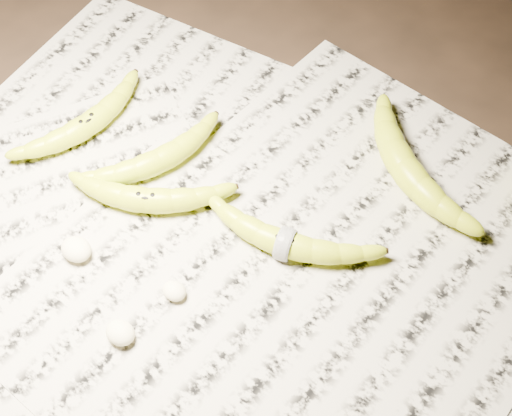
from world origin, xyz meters
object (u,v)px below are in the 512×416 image
Objects in this scene: banana_left_b at (159,159)px; banana_center at (147,198)px; banana_taped at (285,242)px; banana_left_a at (87,123)px; banana_upper_a at (405,166)px.

banana_center is (0.03, -0.06, -0.00)m from banana_left_b.
banana_left_a is at bearing 165.15° from banana_taped.
banana_left_b is 0.21m from banana_taped.
banana_left_a is 0.95× the size of banana_taped.
banana_upper_a is at bearing -55.26° from banana_left_a.
banana_left_b is at bearing -115.29° from banana_upper_a.
banana_upper_a is (0.06, 0.18, 0.00)m from banana_taped.
banana_center is at bearing -130.67° from banana_left_b.
banana_upper_a is at bearing 56.89° from banana_taped.
banana_taped is at bearing -76.75° from banana_upper_a.
banana_upper_a reaches higher than banana_taped.
banana_left_a is 1.03× the size of banana_center.
banana_center is at bearing -104.18° from banana_upper_a.
banana_taped is 0.96× the size of banana_upper_a.
banana_left_a is 0.16m from banana_center.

